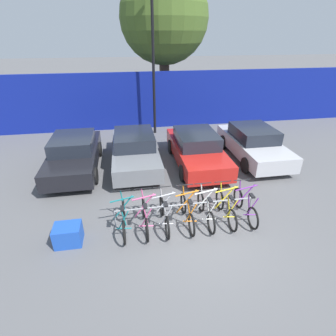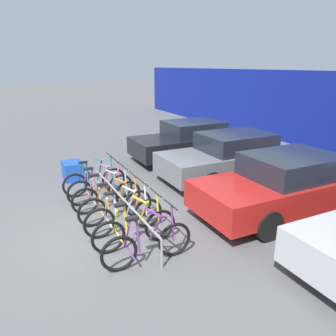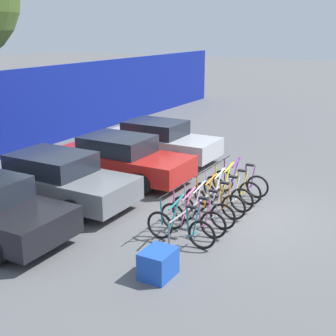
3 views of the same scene
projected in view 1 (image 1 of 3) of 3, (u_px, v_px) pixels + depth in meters
The scene contains 17 objects.
ground_plane at pixel (204, 233), 7.40m from camera, with size 120.00×120.00×0.00m, color #59595B.
hoarding_wall at pixel (158, 100), 14.99m from camera, with size 36.00×0.16×3.14m, color navy.
bike_rack at pixel (186, 206), 7.71m from camera, with size 4.18×0.04×0.57m.
bicycle_teal at pixel (124, 219), 7.36m from camera, with size 0.68×1.71×1.05m.
bicycle_pink at pixel (145, 216), 7.45m from camera, with size 0.68×1.71×1.05m.
bicycle_silver at pixel (164, 214), 7.53m from camera, with size 0.68×1.71×1.05m.
bicycle_orange at pixel (187, 212), 7.63m from camera, with size 0.68×1.71×1.05m.
bicycle_white at pixel (206, 210), 7.71m from camera, with size 0.68×1.71×1.05m.
bicycle_yellow at pixel (226, 208), 7.81m from camera, with size 0.68×1.71×1.05m.
bicycle_purple at pixel (245, 206), 7.90m from camera, with size 0.68×1.71×1.05m.
car_black at pixel (74, 154), 10.53m from camera, with size 1.91×4.31×1.40m.
car_grey at pixel (135, 149), 10.92m from camera, with size 1.91×4.49×1.40m.
car_red at pixel (196, 149), 10.98m from camera, with size 1.91×4.47×1.40m.
car_silver at pixel (253, 143), 11.54m from camera, with size 1.91×4.37×1.40m.
lamp_post at pixel (153, 58), 12.99m from camera, with size 0.24×0.44×7.07m.
cargo_crate at pixel (68, 235), 6.93m from camera, with size 0.70×0.56×0.55m, color blue.
tree_behind_hoarding at pixel (164, 19), 14.74m from camera, with size 5.01×5.01×8.27m.
Camera 1 is at (-1.95, -5.47, 5.04)m, focal length 28.00 mm.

